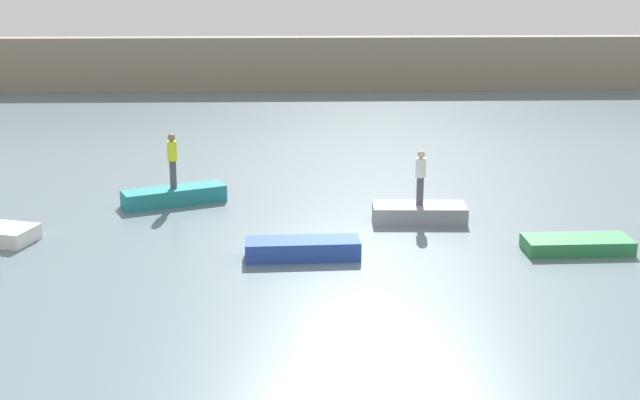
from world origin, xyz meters
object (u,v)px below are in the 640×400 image
rowboat_teal (174,196)px  person_white_shirt (421,175)px  person_hiviz_shirt (172,158)px  rowboat_green (577,244)px  rowboat_grey (419,213)px  rowboat_blue (302,249)px

rowboat_teal → person_white_shirt: bearing=-38.9°
person_hiviz_shirt → person_white_shirt: bearing=-15.5°
rowboat_green → person_white_shirt: (-4.03, 3.03, 1.29)m
rowboat_teal → rowboat_grey: rowboat_teal is taller
rowboat_teal → rowboat_green: bearing=-47.1°
rowboat_teal → rowboat_grey: bearing=-38.9°
rowboat_green → person_hiviz_shirt: bearing=154.8°
rowboat_green → person_hiviz_shirt: 13.07m
rowboat_teal → rowboat_blue: (4.20, -5.55, -0.01)m
rowboat_teal → person_white_shirt: (7.88, -2.18, 1.22)m
rowboat_grey → person_hiviz_shirt: bearing=166.8°
rowboat_teal → rowboat_blue: rowboat_teal is taller
rowboat_blue → rowboat_green: (7.71, 0.33, -0.07)m
rowboat_green → person_white_shirt: size_ratio=1.72×
rowboat_grey → person_white_shirt: person_white_shirt is taller
person_hiviz_shirt → rowboat_blue: bearing=-52.9°
rowboat_teal → person_hiviz_shirt: (0.00, 0.00, 1.30)m
rowboat_teal → rowboat_grey: (7.88, -2.18, -0.01)m
rowboat_blue → rowboat_green: bearing=-0.2°
rowboat_blue → person_hiviz_shirt: 7.08m
rowboat_green → person_hiviz_shirt: size_ratio=1.63×
rowboat_green → rowboat_teal: bearing=154.8°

